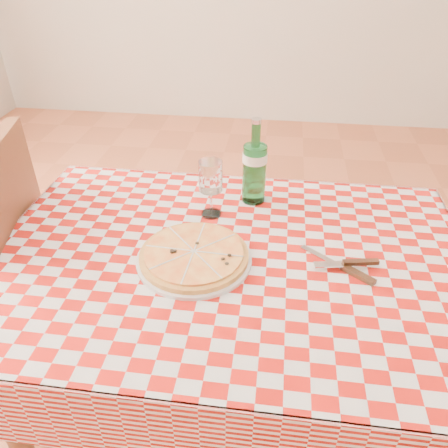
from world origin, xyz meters
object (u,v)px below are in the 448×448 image
object	(u,v)px
water_bottle	(255,162)
wine_glass	(211,189)
dining_table	(228,283)
pizza_plate	(194,255)

from	to	relation	value
water_bottle	wine_glass	bearing A→B (deg)	-140.07
dining_table	water_bottle	bearing A→B (deg)	81.69
dining_table	pizza_plate	xyz separation A→B (m)	(-0.09, -0.03, 0.12)
water_bottle	dining_table	bearing A→B (deg)	-98.31
dining_table	water_bottle	distance (m)	0.38
pizza_plate	water_bottle	xyz separation A→B (m)	(0.13, 0.33, 0.12)
wine_glass	water_bottle	bearing A→B (deg)	39.93
pizza_plate	wine_glass	size ratio (longest dim) A/B	1.71
dining_table	wine_glass	distance (m)	0.28
pizza_plate	water_bottle	size ratio (longest dim) A/B	1.12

